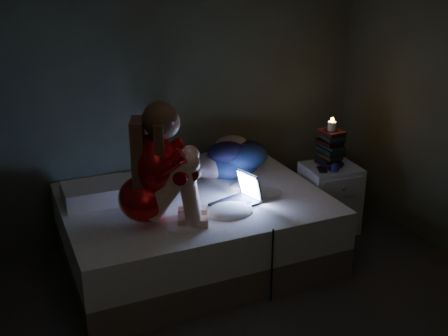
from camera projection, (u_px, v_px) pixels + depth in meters
floor at (278, 333)px, 3.53m from camera, size 3.60×3.80×0.02m
wall_back at (177, 82)px, 4.69m from camera, size 3.60×0.02×2.60m
bed at (195, 229)px, 4.30m from camera, size 2.01×1.50×0.55m
pillow at (96, 193)px, 4.10m from camera, size 0.49×0.35×0.14m
woman at (142, 165)px, 3.63m from camera, size 0.63×0.52×0.88m
laptop at (235, 190)px, 4.02m from camera, size 0.40×0.33×0.25m
clothes_pile at (231, 156)px, 4.61m from camera, size 0.67×0.60×0.33m
nightstand at (329, 198)px, 4.79m from camera, size 0.49×0.45×0.61m
book_stack at (330, 148)px, 4.63m from camera, size 0.19×0.25×0.33m
candle at (332, 125)px, 4.56m from camera, size 0.07×0.07×0.08m
phone at (323, 170)px, 4.58m from camera, size 0.11×0.15×0.01m
blue_orb at (337, 168)px, 4.53m from camera, size 0.08×0.08×0.08m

